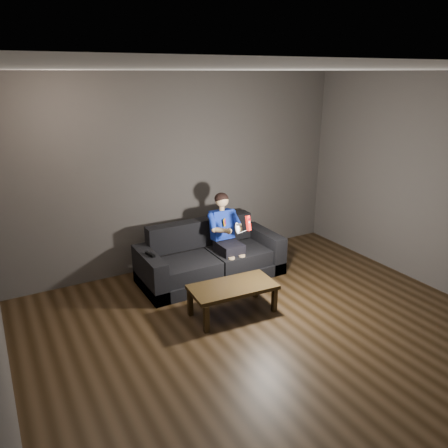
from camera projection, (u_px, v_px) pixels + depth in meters
floor at (285, 347)px, 4.49m from camera, size 5.00×5.00×0.00m
back_wall at (181, 173)px, 6.10m from camera, size 5.00×0.04×2.70m
ceiling at (300, 69)px, 3.60m from camera, size 5.00×5.00×0.02m
sofa at (210, 260)px, 5.96m from camera, size 1.94×0.84×0.75m
child at (226, 230)px, 5.89m from camera, size 0.45×0.55×1.10m
wii_remote_red at (248, 223)px, 5.51m from camera, size 0.07×0.08×0.20m
nunchuk_white at (237, 228)px, 5.45m from camera, size 0.06×0.09×0.15m
wii_remote_black at (150, 254)px, 5.40m from camera, size 0.07×0.17×0.03m
coffee_table at (233, 289)px, 5.03m from camera, size 1.02×0.56×0.36m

